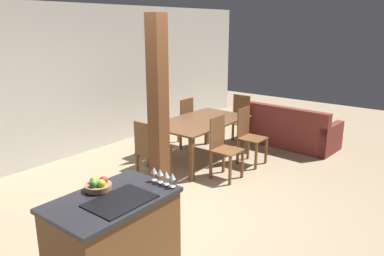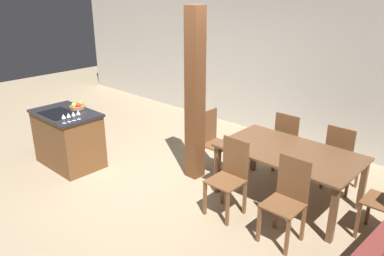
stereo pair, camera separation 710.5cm
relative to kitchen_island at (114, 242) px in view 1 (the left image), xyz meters
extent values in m
plane|color=#9E896B|center=(1.43, 0.50, -0.45)|extent=(16.00, 16.00, 0.00)
cube|color=beige|center=(1.43, 3.39, 0.90)|extent=(11.20, 0.08, 2.70)
cube|color=brown|center=(0.00, 0.00, -0.02)|extent=(1.07, 0.67, 0.85)
cube|color=#232328|center=(0.00, 0.00, 0.42)|extent=(1.11, 0.71, 0.04)
cube|color=black|center=(0.00, -0.12, 0.45)|extent=(0.56, 0.40, 0.01)
cylinder|color=#99704C|center=(0.02, 0.21, 0.48)|extent=(0.24, 0.24, 0.05)
sphere|color=red|center=(0.08, 0.19, 0.52)|extent=(0.08, 0.08, 0.08)
sphere|color=gold|center=(0.02, 0.26, 0.52)|extent=(0.08, 0.08, 0.08)
sphere|color=#3D8E38|center=(-0.03, 0.19, 0.52)|extent=(0.08, 0.08, 0.08)
sphere|color=yellow|center=(0.02, 0.15, 0.52)|extent=(0.08, 0.08, 0.08)
cylinder|color=silver|center=(0.48, -0.29, 0.45)|extent=(0.06, 0.06, 0.00)
cylinder|color=silver|center=(0.48, -0.29, 0.49)|extent=(0.01, 0.01, 0.07)
cone|color=silver|center=(0.48, -0.29, 0.56)|extent=(0.06, 0.06, 0.06)
cylinder|color=silver|center=(0.48, -0.21, 0.45)|extent=(0.06, 0.06, 0.00)
cylinder|color=silver|center=(0.48, -0.21, 0.49)|extent=(0.01, 0.01, 0.07)
cone|color=silver|center=(0.48, -0.21, 0.56)|extent=(0.06, 0.06, 0.06)
cylinder|color=silver|center=(0.48, -0.13, 0.45)|extent=(0.06, 0.06, 0.00)
cylinder|color=silver|center=(0.48, -0.13, 0.49)|extent=(0.01, 0.01, 0.07)
cone|color=silver|center=(0.48, -0.13, 0.56)|extent=(0.06, 0.06, 0.06)
cylinder|color=silver|center=(0.48, -0.05, 0.45)|extent=(0.06, 0.06, 0.00)
cylinder|color=silver|center=(0.48, -0.05, 0.49)|extent=(0.01, 0.01, 0.07)
cone|color=silver|center=(0.48, -0.05, 0.56)|extent=(0.06, 0.06, 0.06)
cube|color=brown|center=(3.12, 1.38, 0.27)|extent=(1.77, 1.03, 0.03)
cube|color=brown|center=(2.30, 0.93, -0.10)|extent=(0.07, 0.07, 0.70)
cube|color=brown|center=(3.94, 0.93, -0.10)|extent=(0.07, 0.07, 0.70)
cube|color=brown|center=(2.30, 1.83, -0.10)|extent=(0.07, 0.07, 0.70)
cube|color=brown|center=(3.94, 1.83, -0.10)|extent=(0.07, 0.07, 0.70)
cube|color=brown|center=(2.72, 0.56, 0.02)|extent=(0.40, 0.40, 0.02)
cube|color=brown|center=(2.72, 0.75, 0.28)|extent=(0.38, 0.02, 0.50)
cube|color=brown|center=(2.55, 0.38, -0.22)|extent=(0.04, 0.04, 0.45)
cube|color=brown|center=(2.90, 0.38, -0.22)|extent=(0.04, 0.04, 0.45)
cube|color=brown|center=(2.55, 0.74, -0.22)|extent=(0.04, 0.04, 0.45)
cube|color=brown|center=(2.90, 0.74, -0.22)|extent=(0.04, 0.04, 0.45)
cube|color=brown|center=(3.52, 0.56, 0.02)|extent=(0.40, 0.40, 0.02)
cube|color=brown|center=(3.52, 0.75, 0.28)|extent=(0.38, 0.02, 0.50)
cube|color=brown|center=(3.34, 0.38, -0.22)|extent=(0.04, 0.04, 0.45)
cube|color=brown|center=(3.70, 0.38, -0.22)|extent=(0.04, 0.04, 0.45)
cube|color=brown|center=(3.34, 0.74, -0.22)|extent=(0.04, 0.04, 0.45)
cube|color=brown|center=(3.70, 0.74, -0.22)|extent=(0.04, 0.04, 0.45)
cube|color=brown|center=(2.72, 2.19, 0.02)|extent=(0.40, 0.40, 0.02)
cube|color=brown|center=(2.72, 2.00, 0.28)|extent=(0.38, 0.02, 0.50)
cube|color=brown|center=(2.90, 2.37, -0.22)|extent=(0.04, 0.04, 0.45)
cube|color=brown|center=(2.55, 2.37, -0.22)|extent=(0.04, 0.04, 0.45)
cube|color=brown|center=(2.90, 2.02, -0.22)|extent=(0.04, 0.04, 0.45)
cube|color=brown|center=(2.55, 2.02, -0.22)|extent=(0.04, 0.04, 0.45)
cube|color=brown|center=(3.52, 2.19, 0.02)|extent=(0.40, 0.40, 0.02)
cube|color=brown|center=(3.52, 2.00, 0.28)|extent=(0.38, 0.02, 0.50)
cube|color=brown|center=(3.70, 2.37, -0.22)|extent=(0.04, 0.04, 0.45)
cube|color=brown|center=(3.34, 2.37, -0.22)|extent=(0.04, 0.04, 0.45)
cube|color=brown|center=(3.70, 2.02, -0.22)|extent=(0.04, 0.04, 0.45)
cube|color=brown|center=(3.34, 2.02, -0.22)|extent=(0.04, 0.04, 0.45)
cube|color=brown|center=(1.94, 1.38, 0.02)|extent=(0.40, 0.40, 0.02)
cube|color=brown|center=(1.75, 1.38, 0.28)|extent=(0.02, 0.38, 0.50)
cube|color=brown|center=(2.11, 1.20, -0.22)|extent=(0.04, 0.04, 0.45)
cube|color=brown|center=(2.11, 1.56, -0.22)|extent=(0.04, 0.04, 0.45)
cube|color=brown|center=(1.76, 1.20, -0.22)|extent=(0.04, 0.04, 0.45)
cube|color=brown|center=(1.76, 1.56, -0.22)|extent=(0.04, 0.04, 0.45)
cube|color=brown|center=(4.31, 1.38, 0.02)|extent=(0.40, 0.40, 0.02)
cube|color=brown|center=(4.50, 1.38, 0.28)|extent=(0.02, 0.38, 0.50)
cube|color=brown|center=(4.13, 1.56, -0.22)|extent=(0.04, 0.04, 0.45)
cube|color=brown|center=(4.13, 1.20, -0.22)|extent=(0.04, 0.04, 0.45)
cube|color=brown|center=(4.48, 1.56, -0.22)|extent=(0.04, 0.04, 0.45)
cube|color=brown|center=(4.48, 1.20, -0.22)|extent=(0.04, 0.04, 0.45)
cube|color=maroon|center=(4.95, 0.53, -0.24)|extent=(0.91, 1.90, 0.42)
cube|color=maroon|center=(4.63, 0.55, 0.18)|extent=(0.26, 1.87, 0.40)
cube|color=maroon|center=(4.91, -0.33, -0.17)|extent=(0.81, 0.18, 0.56)
cube|color=maroon|center=(5.00, 1.39, -0.17)|extent=(0.81, 0.18, 0.56)
cube|color=brown|center=(1.75, 1.07, 0.80)|extent=(0.22, 0.22, 2.49)
camera|label=1|loc=(-1.90, -2.40, 1.91)|focal=35.00mm
camera|label=2|loc=(5.19, -2.71, 2.26)|focal=35.00mm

